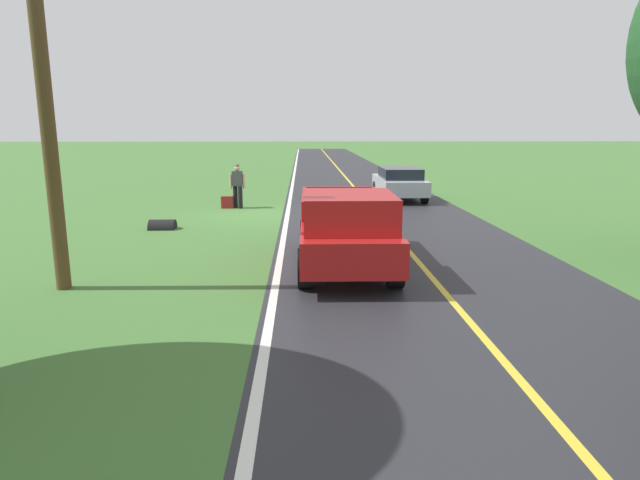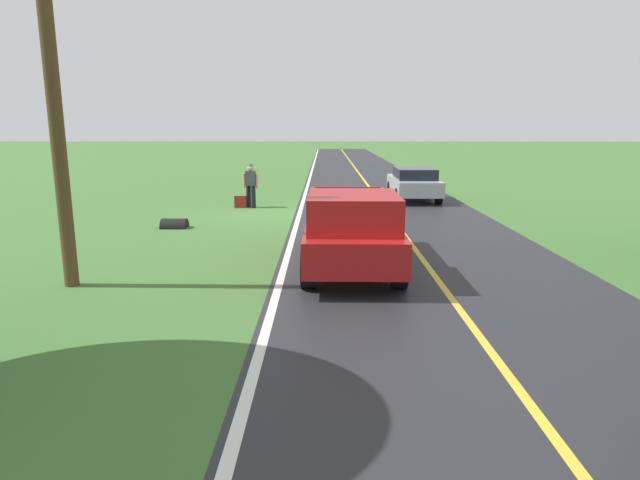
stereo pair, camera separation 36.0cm
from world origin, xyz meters
name	(u,v)px [view 2 (the right image)]	position (x,y,z in m)	size (l,w,h in m)	color
ground_plane	(270,215)	(0.00, 0.00, 0.00)	(200.00, 200.00, 0.00)	#427033
road_surface	(390,215)	(-4.41, 0.00, 0.00)	(7.00, 120.00, 0.00)	#28282D
lane_edge_line	(299,214)	(-1.09, 0.00, 0.01)	(0.16, 117.60, 0.00)	silver
lane_centre_line	(390,215)	(-4.41, 0.00, 0.01)	(0.14, 117.60, 0.00)	gold
hitchhiker_walking	(251,183)	(0.92, -1.78, 0.98)	(0.62, 0.51, 1.75)	black
suitcase_carried	(240,202)	(1.34, -1.70, 0.24)	(0.20, 0.46, 0.48)	maroon
pickup_truck_passing	(351,227)	(-2.61, 7.72, 0.97)	(2.15, 5.42, 1.82)	#B21919
sedan_near_oncoming	(414,183)	(-5.94, -4.16, 0.75)	(1.94, 4.40, 1.41)	#B2B7C1
utility_pole_roadside	(51,75)	(3.13, 9.03, 4.12)	(0.28, 0.28, 8.25)	brown
drainage_culvert	(175,228)	(2.79, 2.67, 0.00)	(0.60, 0.60, 0.80)	black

